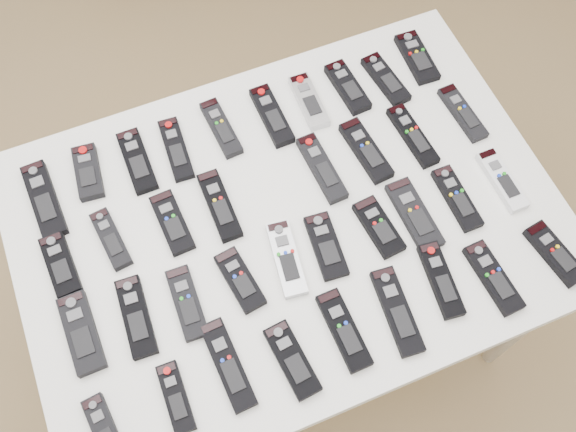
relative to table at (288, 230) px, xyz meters
name	(u,v)px	position (x,y,z in m)	size (l,w,h in m)	color
ground	(247,290)	(-0.09, 0.15, -0.72)	(4.00, 4.00, 0.00)	#94794B
table	(288,230)	(0.00, 0.00, 0.00)	(1.25, 0.88, 0.78)	white
remote_0	(44,200)	(-0.51, 0.26, 0.07)	(0.06, 0.20, 0.02)	black
remote_1	(88,172)	(-0.40, 0.29, 0.07)	(0.06, 0.14, 0.02)	black
remote_2	(137,161)	(-0.28, 0.28, 0.07)	(0.06, 0.18, 0.02)	black
remote_3	(176,149)	(-0.18, 0.28, 0.07)	(0.05, 0.18, 0.02)	black
remote_4	(221,128)	(-0.06, 0.29, 0.07)	(0.05, 0.17, 0.02)	black
remote_5	(272,116)	(0.07, 0.28, 0.07)	(0.05, 0.18, 0.02)	black
remote_6	(309,102)	(0.17, 0.28, 0.07)	(0.05, 0.16, 0.02)	#B7B7BC
remote_7	(348,87)	(0.28, 0.28, 0.07)	(0.05, 0.16, 0.02)	black
remote_8	(386,79)	(0.38, 0.27, 0.07)	(0.05, 0.16, 0.02)	black
remote_9	(417,57)	(0.49, 0.30, 0.07)	(0.06, 0.16, 0.02)	black
remote_10	(61,265)	(-0.51, 0.08, 0.07)	(0.05, 0.15, 0.02)	black
remote_11	(111,239)	(-0.39, 0.10, 0.07)	(0.04, 0.15, 0.02)	black
remote_12	(172,223)	(-0.25, 0.09, 0.07)	(0.06, 0.16, 0.02)	black
remote_13	(220,205)	(-0.14, 0.09, 0.07)	(0.05, 0.18, 0.02)	black
remote_14	(322,168)	(0.13, 0.09, 0.07)	(0.05, 0.19, 0.02)	black
remote_15	(366,151)	(0.24, 0.09, 0.07)	(0.05, 0.18, 0.02)	black
remote_16	(413,136)	(0.37, 0.09, 0.07)	(0.05, 0.18, 0.02)	black
remote_17	(463,113)	(0.52, 0.10, 0.07)	(0.04, 0.17, 0.02)	black
remote_18	(82,333)	(-0.51, -0.08, 0.07)	(0.06, 0.18, 0.02)	black
remote_19	(136,317)	(-0.39, -0.09, 0.07)	(0.05, 0.18, 0.02)	black
remote_20	(187,303)	(-0.28, -0.11, 0.07)	(0.05, 0.17, 0.02)	black
remote_21	(240,280)	(-0.16, -0.10, 0.07)	(0.05, 0.15, 0.02)	black
remote_22	(287,259)	(-0.04, -0.09, 0.07)	(0.05, 0.18, 0.02)	#B7B7BC
remote_23	(326,246)	(0.05, -0.10, 0.07)	(0.06, 0.16, 0.02)	black
remote_24	(379,227)	(0.18, -0.10, 0.07)	(0.06, 0.15, 0.02)	black
remote_25	(414,215)	(0.27, -0.10, 0.07)	(0.06, 0.18, 0.02)	black
remote_26	(457,198)	(0.39, -0.10, 0.07)	(0.05, 0.17, 0.02)	black
remote_27	(502,180)	(0.51, -0.10, 0.07)	(0.05, 0.17, 0.02)	silver
remote_29	(176,398)	(-0.37, -0.29, 0.07)	(0.04, 0.15, 0.02)	black
remote_30	(228,365)	(-0.24, -0.27, 0.07)	(0.05, 0.20, 0.02)	black
remote_31	(292,360)	(-0.12, -0.31, 0.07)	(0.06, 0.16, 0.02)	black
remote_32	(344,330)	(0.01, -0.29, 0.07)	(0.05, 0.18, 0.02)	black
remote_33	(397,311)	(0.13, -0.30, 0.07)	(0.05, 0.20, 0.02)	black
remote_34	(441,280)	(0.25, -0.27, 0.07)	(0.05, 0.18, 0.02)	black
remote_35	(493,278)	(0.36, -0.31, 0.07)	(0.05, 0.17, 0.02)	black
remote_36	(555,254)	(0.52, -0.31, 0.07)	(0.05, 0.16, 0.02)	black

